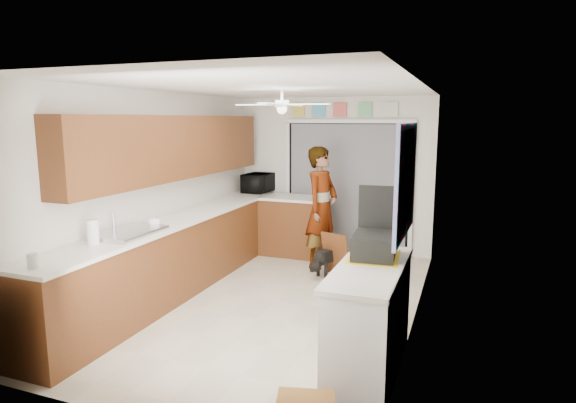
% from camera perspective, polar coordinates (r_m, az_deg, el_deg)
% --- Properties ---
extents(floor, '(5.00, 5.00, 0.00)m').
position_cam_1_polar(floor, '(5.89, -1.40, -11.73)').
color(floor, '#B8AD94').
rests_on(floor, ground).
extents(ceiling, '(5.00, 5.00, 0.00)m').
position_cam_1_polar(ceiling, '(5.49, -1.51, 13.35)').
color(ceiling, white).
rests_on(ceiling, ground).
extents(wall_back, '(3.20, 0.00, 3.20)m').
position_cam_1_polar(wall_back, '(7.90, 5.38, 3.14)').
color(wall_back, silver).
rests_on(wall_back, ground).
extents(wall_front, '(3.20, 0.00, 3.20)m').
position_cam_1_polar(wall_front, '(3.42, -17.50, -6.09)').
color(wall_front, silver).
rests_on(wall_front, ground).
extents(wall_left, '(0.00, 5.00, 5.00)m').
position_cam_1_polar(wall_left, '(6.32, -15.02, 1.19)').
color(wall_left, silver).
rests_on(wall_left, ground).
extents(wall_right, '(0.00, 5.00, 5.00)m').
position_cam_1_polar(wall_right, '(5.17, 15.20, -0.67)').
color(wall_right, silver).
rests_on(wall_right, ground).
extents(left_base_cabinets, '(0.60, 4.80, 0.90)m').
position_cam_1_polar(left_base_cabinets, '(6.32, -12.48, -6.14)').
color(left_base_cabinets, brown).
rests_on(left_base_cabinets, floor).
extents(left_countertop, '(0.62, 4.80, 0.04)m').
position_cam_1_polar(left_countertop, '(6.20, -12.56, -1.97)').
color(left_countertop, white).
rests_on(left_countertop, left_base_cabinets).
extents(upper_cabinets, '(0.32, 4.00, 0.80)m').
position_cam_1_polar(upper_cabinets, '(6.34, -13.01, 6.29)').
color(upper_cabinets, brown).
rests_on(upper_cabinets, wall_left).
extents(sink_basin, '(0.50, 0.76, 0.06)m').
position_cam_1_polar(sink_basin, '(5.41, -18.36, -3.58)').
color(sink_basin, silver).
rests_on(sink_basin, left_countertop).
extents(faucet, '(0.03, 0.03, 0.22)m').
position_cam_1_polar(faucet, '(5.51, -19.95, -2.42)').
color(faucet, silver).
rests_on(faucet, left_countertop).
extents(peninsula_base, '(1.00, 0.60, 0.90)m').
position_cam_1_polar(peninsula_base, '(7.71, 0.71, -3.01)').
color(peninsula_base, brown).
rests_on(peninsula_base, floor).
extents(peninsula_top, '(1.04, 0.64, 0.04)m').
position_cam_1_polar(peninsula_top, '(7.62, 0.72, 0.43)').
color(peninsula_top, white).
rests_on(peninsula_top, peninsula_base).
extents(back_opening_recess, '(2.00, 0.06, 2.10)m').
position_cam_1_polar(back_opening_recess, '(7.84, 7.07, 1.58)').
color(back_opening_recess, black).
rests_on(back_opening_recess, wall_back).
extents(curtain_panel, '(1.90, 0.03, 2.05)m').
position_cam_1_polar(curtain_panel, '(7.80, 7.00, 1.54)').
color(curtain_panel, gray).
rests_on(curtain_panel, wall_back).
extents(door_trim_left, '(0.06, 0.04, 2.10)m').
position_cam_1_polar(door_trim_left, '(8.10, -0.01, 1.92)').
color(door_trim_left, white).
rests_on(door_trim_left, wall_back).
extents(door_trim_right, '(0.06, 0.04, 2.10)m').
position_cam_1_polar(door_trim_right, '(7.64, 14.47, 1.12)').
color(door_trim_right, white).
rests_on(door_trim_right, wall_back).
extents(door_trim_head, '(2.10, 0.04, 0.06)m').
position_cam_1_polar(door_trim_head, '(7.73, 7.18, 9.42)').
color(door_trim_head, white).
rests_on(door_trim_head, wall_back).
extents(header_frame_0, '(0.22, 0.02, 0.22)m').
position_cam_1_polar(header_frame_0, '(8.00, 1.23, 10.79)').
color(header_frame_0, gold).
rests_on(header_frame_0, wall_back).
extents(header_frame_1, '(0.22, 0.02, 0.22)m').
position_cam_1_polar(header_frame_1, '(7.89, 3.67, 10.79)').
color(header_frame_1, '#4EAAD2').
rests_on(header_frame_1, wall_back).
extents(header_frame_2, '(0.22, 0.02, 0.22)m').
position_cam_1_polar(header_frame_2, '(7.79, 6.17, 10.77)').
color(header_frame_2, '#D95C51').
rests_on(header_frame_2, wall_back).
extents(header_frame_3, '(0.22, 0.02, 0.22)m').
position_cam_1_polar(header_frame_3, '(7.70, 9.10, 10.72)').
color(header_frame_3, '#6CBD7E').
rests_on(header_frame_3, wall_back).
extents(header_frame_4, '(0.22, 0.02, 0.22)m').
position_cam_1_polar(header_frame_4, '(7.63, 12.10, 10.63)').
color(header_frame_4, silver).
rests_on(header_frame_4, wall_back).
extents(route66_sign, '(0.22, 0.02, 0.26)m').
position_cam_1_polar(route66_sign, '(8.12, -1.14, 10.78)').
color(route66_sign, silver).
rests_on(route66_sign, wall_back).
extents(right_counter_base, '(0.50, 1.40, 0.90)m').
position_cam_1_polar(right_counter_base, '(4.29, 9.66, -13.82)').
color(right_counter_base, white).
rests_on(right_counter_base, floor).
extents(right_counter_top, '(0.54, 1.44, 0.04)m').
position_cam_1_polar(right_counter_top, '(4.13, 9.71, -7.81)').
color(right_counter_top, white).
rests_on(right_counter_top, right_counter_base).
extents(abstract_painting, '(0.03, 1.15, 0.95)m').
position_cam_1_polar(abstract_painting, '(4.13, 13.80, 2.43)').
color(abstract_painting, '#DC51AF').
rests_on(abstract_painting, wall_right).
extents(ceiling_fan, '(1.14, 1.14, 0.24)m').
position_cam_1_polar(ceiling_fan, '(5.66, -0.73, 11.42)').
color(ceiling_fan, white).
rests_on(ceiling_fan, ceiling).
extents(microwave, '(0.41, 0.58, 0.31)m').
position_cam_1_polar(microwave, '(8.09, -3.54, 2.22)').
color(microwave, black).
rests_on(microwave, left_countertop).
extents(cup, '(0.15, 0.15, 0.11)m').
position_cam_1_polar(cup, '(5.68, -15.59, -2.42)').
color(cup, white).
rests_on(cup, left_countertop).
extents(jar_b, '(0.10, 0.10, 0.13)m').
position_cam_1_polar(jar_b, '(4.50, -28.00, -6.25)').
color(jar_b, silver).
rests_on(jar_b, left_countertop).
extents(paper_towel_roll, '(0.12, 0.12, 0.25)m').
position_cam_1_polar(paper_towel_roll, '(5.09, -22.13, -3.37)').
color(paper_towel_roll, white).
rests_on(paper_towel_roll, left_countertop).
extents(suitcase, '(0.40, 0.52, 0.21)m').
position_cam_1_polar(suitcase, '(4.36, 10.20, -5.17)').
color(suitcase, black).
rests_on(suitcase, right_counter_top).
extents(suitcase_rim, '(0.49, 0.61, 0.02)m').
position_cam_1_polar(suitcase_rim, '(4.39, 10.16, -6.56)').
color(suitcase_rim, yellow).
rests_on(suitcase_rim, suitcase).
extents(suitcase_lid, '(0.42, 0.06, 0.50)m').
position_cam_1_polar(suitcase_lid, '(4.58, 10.96, -1.26)').
color(suitcase_lid, black).
rests_on(suitcase_lid, suitcase).
extents(cabinet_door_panel, '(0.44, 0.28, 0.61)m').
position_cam_1_polar(cabinet_door_panel, '(6.73, 5.68, -6.24)').
color(cabinet_door_panel, brown).
rests_on(cabinet_door_panel, floor).
extents(man, '(0.56, 0.72, 1.77)m').
position_cam_1_polar(man, '(7.03, 4.00, -0.69)').
color(man, white).
rests_on(man, floor).
extents(dog, '(0.37, 0.56, 0.41)m').
position_cam_1_polar(dog, '(6.78, 4.69, -6.99)').
color(dog, black).
rests_on(dog, floor).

